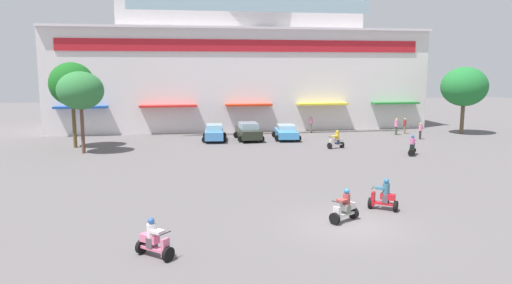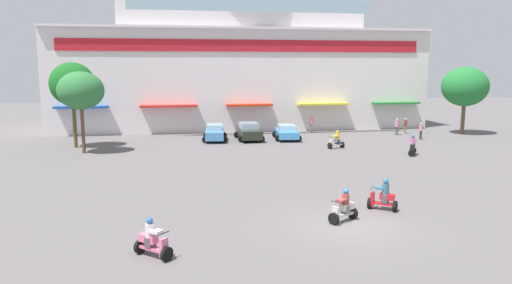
{
  "view_description": "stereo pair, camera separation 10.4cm",
  "coord_description": "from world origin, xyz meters",
  "px_view_note": "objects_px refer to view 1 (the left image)",
  "views": [
    {
      "loc": [
        -7.19,
        -18.55,
        6.7
      ],
      "look_at": [
        -1.65,
        14.12,
        1.45
      ],
      "focal_mm": 33.4,
      "sensor_mm": 36.0,
      "label": 1
    },
    {
      "loc": [
        -7.08,
        -18.57,
        6.7
      ],
      "look_at": [
        -1.65,
        14.12,
        1.45
      ],
      "focal_mm": 33.4,
      "sensor_mm": 36.0,
      "label": 2
    }
  ],
  "objects_px": {
    "pedestrian_0": "(396,125)",
    "parked_car_0": "(214,132)",
    "scooter_rider_0": "(345,208)",
    "pedestrian_3": "(405,125)",
    "pedestrian_1": "(420,130)",
    "plaza_tree_0": "(72,84)",
    "scooter_rider_4": "(412,147)",
    "parked_car_1": "(248,131)",
    "plaza_tree_2": "(80,91)",
    "scooter_rider_1": "(336,141)",
    "scooter_rider_2": "(154,241)",
    "pedestrian_2": "(311,123)",
    "plaza_tree_1": "(464,87)",
    "scooter_rider_3": "(384,197)",
    "parked_car_2": "(286,132)"
  },
  "relations": [
    {
      "from": "scooter_rider_0",
      "to": "parked_car_0",
      "type": "bearing_deg",
      "value": 98.84
    },
    {
      "from": "pedestrian_0",
      "to": "scooter_rider_3",
      "type": "bearing_deg",
      "value": -117.09
    },
    {
      "from": "parked_car_0",
      "to": "scooter_rider_0",
      "type": "bearing_deg",
      "value": -81.16
    },
    {
      "from": "plaza_tree_2",
      "to": "scooter_rider_1",
      "type": "distance_m",
      "value": 20.72
    },
    {
      "from": "scooter_rider_0",
      "to": "pedestrian_2",
      "type": "xyz_separation_m",
      "value": [
        6.52,
        27.91,
        0.37
      ]
    },
    {
      "from": "plaza_tree_0",
      "to": "parked_car_2",
      "type": "height_order",
      "value": "plaza_tree_0"
    },
    {
      "from": "pedestrian_3",
      "to": "plaza_tree_0",
      "type": "bearing_deg",
      "value": -174.17
    },
    {
      "from": "plaza_tree_0",
      "to": "pedestrian_3",
      "type": "height_order",
      "value": "plaza_tree_0"
    },
    {
      "from": "plaza_tree_0",
      "to": "plaza_tree_2",
      "type": "distance_m",
      "value": 3.15
    },
    {
      "from": "plaza_tree_2",
      "to": "scooter_rider_3",
      "type": "relative_size",
      "value": 4.13
    },
    {
      "from": "plaza_tree_1",
      "to": "scooter_rider_2",
      "type": "relative_size",
      "value": 4.63
    },
    {
      "from": "plaza_tree_1",
      "to": "pedestrian_3",
      "type": "xyz_separation_m",
      "value": [
        -5.59,
        1.1,
        -3.81
      ]
    },
    {
      "from": "scooter_rider_3",
      "to": "pedestrian_3",
      "type": "bearing_deg",
      "value": 61.24
    },
    {
      "from": "pedestrian_1",
      "to": "scooter_rider_1",
      "type": "bearing_deg",
      "value": -159.8
    },
    {
      "from": "plaza_tree_1",
      "to": "scooter_rider_4",
      "type": "xyz_separation_m",
      "value": [
        -10.59,
        -10.03,
        -4.08
      ]
    },
    {
      "from": "parked_car_2",
      "to": "scooter_rider_1",
      "type": "bearing_deg",
      "value": -61.53
    },
    {
      "from": "parked_car_1",
      "to": "scooter_rider_1",
      "type": "relative_size",
      "value": 2.95
    },
    {
      "from": "scooter_rider_3",
      "to": "pedestrian_2",
      "type": "height_order",
      "value": "pedestrian_2"
    },
    {
      "from": "scooter_rider_2",
      "to": "scooter_rider_4",
      "type": "height_order",
      "value": "scooter_rider_4"
    },
    {
      "from": "parked_car_0",
      "to": "scooter_rider_4",
      "type": "bearing_deg",
      "value": -34.18
    },
    {
      "from": "scooter_rider_0",
      "to": "pedestrian_3",
      "type": "relative_size",
      "value": 0.93
    },
    {
      "from": "plaza_tree_1",
      "to": "pedestrian_1",
      "type": "bearing_deg",
      "value": -155.67
    },
    {
      "from": "parked_car_2",
      "to": "scooter_rider_3",
      "type": "height_order",
      "value": "scooter_rider_3"
    },
    {
      "from": "parked_car_0",
      "to": "parked_car_2",
      "type": "bearing_deg",
      "value": -3.36
    },
    {
      "from": "scooter_rider_2",
      "to": "scooter_rider_4",
      "type": "distance_m",
      "value": 25.21
    },
    {
      "from": "scooter_rider_4",
      "to": "pedestrian_2",
      "type": "relative_size",
      "value": 0.93
    },
    {
      "from": "parked_car_2",
      "to": "pedestrian_1",
      "type": "bearing_deg",
      "value": -9.3
    },
    {
      "from": "plaza_tree_0",
      "to": "parked_car_1",
      "type": "xyz_separation_m",
      "value": [
        14.95,
        1.7,
        -4.47
      ]
    },
    {
      "from": "plaza_tree_2",
      "to": "scooter_rider_3",
      "type": "bearing_deg",
      "value": -47.08
    },
    {
      "from": "scooter_rider_4",
      "to": "plaza_tree_1",
      "type": "bearing_deg",
      "value": 43.45
    },
    {
      "from": "plaza_tree_2",
      "to": "scooter_rider_1",
      "type": "relative_size",
      "value": 4.2
    },
    {
      "from": "plaza_tree_1",
      "to": "scooter_rider_2",
      "type": "bearing_deg",
      "value": -137.37
    },
    {
      "from": "parked_car_2",
      "to": "scooter_rider_0",
      "type": "xyz_separation_m",
      "value": [
        -2.92,
        -23.61,
        -0.11
      ]
    },
    {
      "from": "parked_car_1",
      "to": "pedestrian_1",
      "type": "height_order",
      "value": "parked_car_1"
    },
    {
      "from": "scooter_rider_4",
      "to": "pedestrian_0",
      "type": "xyz_separation_m",
      "value": [
        3.75,
        10.45,
        0.28
      ]
    },
    {
      "from": "parked_car_1",
      "to": "scooter_rider_0",
      "type": "height_order",
      "value": "parked_car_1"
    },
    {
      "from": "plaza_tree_0",
      "to": "scooter_rider_1",
      "type": "bearing_deg",
      "value": -10.73
    },
    {
      "from": "parked_car_1",
      "to": "pedestrian_3",
      "type": "bearing_deg",
      "value": 5.22
    },
    {
      "from": "pedestrian_2",
      "to": "pedestrian_3",
      "type": "distance_m",
      "value": 9.45
    },
    {
      "from": "pedestrian_0",
      "to": "pedestrian_3",
      "type": "xyz_separation_m",
      "value": [
        1.25,
        0.68,
        -0.02
      ]
    },
    {
      "from": "pedestrian_1",
      "to": "scooter_rider_0",
      "type": "bearing_deg",
      "value": -125.25
    },
    {
      "from": "parked_car_1",
      "to": "parked_car_2",
      "type": "distance_m",
      "value": 3.52
    },
    {
      "from": "plaza_tree_0",
      "to": "scooter_rider_0",
      "type": "height_order",
      "value": "plaza_tree_0"
    },
    {
      "from": "pedestrian_0",
      "to": "parked_car_0",
      "type": "bearing_deg",
      "value": -177.78
    },
    {
      "from": "parked_car_1",
      "to": "scooter_rider_3",
      "type": "bearing_deg",
      "value": -82.48
    },
    {
      "from": "scooter_rider_0",
      "to": "scooter_rider_3",
      "type": "relative_size",
      "value": 0.96
    },
    {
      "from": "plaza_tree_2",
      "to": "pedestrian_3",
      "type": "height_order",
      "value": "plaza_tree_2"
    },
    {
      "from": "scooter_rider_1",
      "to": "parked_car_0",
      "type": "bearing_deg",
      "value": 148.64
    },
    {
      "from": "parked_car_0",
      "to": "scooter_rider_4",
      "type": "height_order",
      "value": "scooter_rider_4"
    },
    {
      "from": "parked_car_1",
      "to": "plaza_tree_2",
      "type": "bearing_deg",
      "value": -161.56
    }
  ]
}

